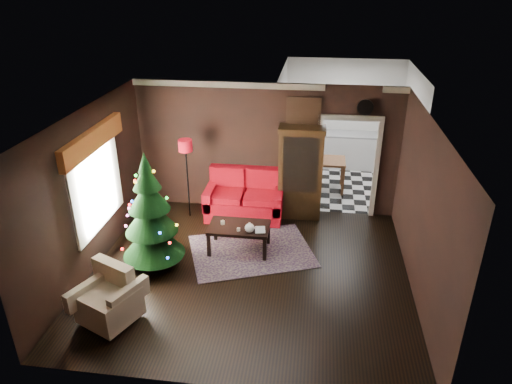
# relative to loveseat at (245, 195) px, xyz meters

# --- Properties ---
(floor) EXTENTS (5.50, 5.50, 0.00)m
(floor) POSITION_rel_loveseat_xyz_m (0.40, -2.05, -0.50)
(floor) COLOR black
(floor) RESTS_ON ground
(ceiling) EXTENTS (5.50, 5.50, 0.00)m
(ceiling) POSITION_rel_loveseat_xyz_m (0.40, -2.05, 2.30)
(ceiling) COLOR white
(ceiling) RESTS_ON ground
(wall_back) EXTENTS (5.50, 0.00, 5.50)m
(wall_back) POSITION_rel_loveseat_xyz_m (0.40, 0.45, 0.90)
(wall_back) COLOR black
(wall_back) RESTS_ON ground
(wall_front) EXTENTS (5.50, 0.00, 5.50)m
(wall_front) POSITION_rel_loveseat_xyz_m (0.40, -4.55, 0.90)
(wall_front) COLOR black
(wall_front) RESTS_ON ground
(wall_left) EXTENTS (0.00, 5.50, 5.50)m
(wall_left) POSITION_rel_loveseat_xyz_m (-2.35, -2.05, 0.90)
(wall_left) COLOR black
(wall_left) RESTS_ON ground
(wall_right) EXTENTS (0.00, 5.50, 5.50)m
(wall_right) POSITION_rel_loveseat_xyz_m (3.15, -2.05, 0.90)
(wall_right) COLOR black
(wall_right) RESTS_ON ground
(doorway) EXTENTS (1.10, 0.10, 2.10)m
(doorway) POSITION_rel_loveseat_xyz_m (2.10, 0.45, 0.55)
(doorway) COLOR silver
(doorway) RESTS_ON ground
(left_window) EXTENTS (0.05, 1.60, 1.40)m
(left_window) POSITION_rel_loveseat_xyz_m (-2.31, -1.85, 0.95)
(left_window) COLOR white
(left_window) RESTS_ON wall_left
(valance) EXTENTS (0.12, 2.10, 0.35)m
(valance) POSITION_rel_loveseat_xyz_m (-2.23, -1.85, 1.77)
(valance) COLOR brown
(valance) RESTS_ON wall_left
(kitchen_floor) EXTENTS (3.00, 3.00, 0.00)m
(kitchen_floor) POSITION_rel_loveseat_xyz_m (2.10, 1.95, -0.50)
(kitchen_floor) COLOR silver
(kitchen_floor) RESTS_ON ground
(kitchen_window) EXTENTS (0.70, 0.06, 0.70)m
(kitchen_window) POSITION_rel_loveseat_xyz_m (2.10, 3.40, 1.20)
(kitchen_window) COLOR white
(kitchen_window) RESTS_ON ground
(rug) EXTENTS (2.64, 2.29, 0.01)m
(rug) POSITION_rel_loveseat_xyz_m (0.34, -1.35, -0.49)
(rug) COLOR #4F3946
(rug) RESTS_ON ground
(loveseat) EXTENTS (1.70, 0.90, 1.00)m
(loveseat) POSITION_rel_loveseat_xyz_m (0.00, 0.00, 0.00)
(loveseat) COLOR #7F0009
(loveseat) RESTS_ON ground
(curio_cabinet) EXTENTS (0.90, 0.45, 1.90)m
(curio_cabinet) POSITION_rel_loveseat_xyz_m (1.15, 0.22, 0.45)
(curio_cabinet) COLOR black
(curio_cabinet) RESTS_ON ground
(floor_lamp) EXTENTS (0.40, 0.40, 1.80)m
(floor_lamp) POSITION_rel_loveseat_xyz_m (-1.18, -0.14, 0.33)
(floor_lamp) COLOR black
(floor_lamp) RESTS_ON ground
(christmas_tree) EXTENTS (1.09, 1.09, 2.07)m
(christmas_tree) POSITION_rel_loveseat_xyz_m (-1.31, -2.02, 0.55)
(christmas_tree) COLOR black
(christmas_tree) RESTS_ON ground
(armchair) EXTENTS (1.03, 1.03, 0.80)m
(armchair) POSITION_rel_loveseat_xyz_m (-1.49, -3.54, -0.04)
(armchair) COLOR tan
(armchair) RESTS_ON ground
(coffee_table) EXTENTS (1.12, 0.68, 0.50)m
(coffee_table) POSITION_rel_loveseat_xyz_m (0.11, -1.33, -0.24)
(coffee_table) COLOR black
(coffee_table) RESTS_ON rug
(teapot) EXTENTS (0.25, 0.25, 0.19)m
(teapot) POSITION_rel_loveseat_xyz_m (0.33, -1.53, 0.11)
(teapot) COLOR silver
(teapot) RESTS_ON coffee_table
(cup_a) EXTENTS (0.10, 0.10, 0.07)m
(cup_a) POSITION_rel_loveseat_xyz_m (-0.21, -1.30, 0.05)
(cup_a) COLOR white
(cup_a) RESTS_ON coffee_table
(cup_b) EXTENTS (0.08, 0.08, 0.06)m
(cup_b) POSITION_rel_loveseat_xyz_m (0.13, -1.50, 0.04)
(cup_b) COLOR white
(cup_b) RESTS_ON coffee_table
(book) EXTENTS (0.18, 0.05, 0.25)m
(book) POSITION_rel_loveseat_xyz_m (0.42, -1.45, 0.14)
(book) COLOR gray
(book) RESTS_ON coffee_table
(wall_clock) EXTENTS (0.32, 0.32, 0.06)m
(wall_clock) POSITION_rel_loveseat_xyz_m (2.35, 0.40, 1.88)
(wall_clock) COLOR white
(wall_clock) RESTS_ON wall_back
(painting) EXTENTS (0.62, 0.05, 0.52)m
(painting) POSITION_rel_loveseat_xyz_m (1.15, 0.41, 1.75)
(painting) COLOR #AF7242
(painting) RESTS_ON wall_back
(kitchen_counter) EXTENTS (1.80, 0.60, 0.90)m
(kitchen_counter) POSITION_rel_loveseat_xyz_m (2.10, 3.15, -0.05)
(kitchen_counter) COLOR white
(kitchen_counter) RESTS_ON ground
(kitchen_table) EXTENTS (0.70, 0.70, 0.75)m
(kitchen_table) POSITION_rel_loveseat_xyz_m (1.80, 1.65, -0.12)
(kitchen_table) COLOR #54341C
(kitchen_table) RESTS_ON ground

